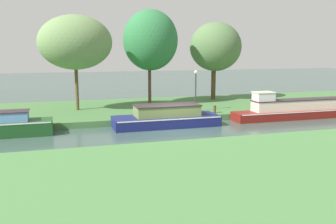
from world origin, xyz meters
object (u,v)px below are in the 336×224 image
(navy_barge, at_px, (166,117))
(willow_tree_right, at_px, (216,47))
(lamp_post, at_px, (196,86))
(willow_tree_centre, at_px, (150,40))
(mooring_post_near, at_px, (215,109))
(maroon_cruiser, at_px, (302,109))
(mooring_post_far, at_px, (275,105))
(willow_tree_left, at_px, (75,42))

(navy_barge, height_order, willow_tree_right, willow_tree_right)
(lamp_post, bearing_deg, willow_tree_right, 54.33)
(willow_tree_centre, bearing_deg, mooring_post_near, -59.11)
(willow_tree_right, xyz_separation_m, lamp_post, (-3.82, -5.32, -2.75))
(lamp_post, bearing_deg, maroon_cruiser, -20.30)
(willow_tree_centre, xyz_separation_m, willow_tree_right, (6.02, 1.05, -0.50))
(willow_tree_right, relative_size, mooring_post_far, 8.56)
(willow_tree_right, bearing_deg, willow_tree_left, -167.36)
(mooring_post_near, bearing_deg, maroon_cruiser, -13.93)
(willow_tree_centre, height_order, mooring_post_far, willow_tree_centre)
(willow_tree_centre, bearing_deg, mooring_post_far, -34.02)
(navy_barge, bearing_deg, willow_tree_left, 134.29)
(willow_tree_left, bearing_deg, mooring_post_near, -22.56)
(willow_tree_centre, bearing_deg, lamp_post, -62.66)
(lamp_post, relative_size, mooring_post_near, 5.42)
(navy_barge, relative_size, maroon_cruiser, 0.64)
(navy_barge, distance_m, lamp_post, 4.25)
(mooring_post_near, bearing_deg, lamp_post, 132.38)
(willow_tree_right, xyz_separation_m, mooring_post_far, (1.93, -6.42, -4.19))
(navy_barge, height_order, mooring_post_near, navy_barge)
(willow_tree_right, bearing_deg, maroon_cruiser, -68.09)
(willow_tree_left, xyz_separation_m, lamp_post, (8.04, -2.66, -3.02))
(maroon_cruiser, distance_m, willow_tree_centre, 12.46)
(willow_tree_right, bearing_deg, mooring_post_far, -73.23)
(willow_tree_left, xyz_separation_m, mooring_post_near, (9.05, -3.76, -4.58))
(navy_barge, distance_m, mooring_post_far, 8.81)
(willow_tree_centre, distance_m, willow_tree_right, 6.13)
(willow_tree_left, distance_m, willow_tree_centre, 6.06)
(lamp_post, distance_m, mooring_post_near, 2.16)
(willow_tree_centre, height_order, lamp_post, willow_tree_centre)
(maroon_cruiser, bearing_deg, mooring_post_far, 129.98)
(maroon_cruiser, bearing_deg, navy_barge, 180.00)
(willow_tree_left, relative_size, willow_tree_right, 1.01)
(willow_tree_centre, relative_size, willow_tree_right, 1.12)
(mooring_post_far, bearing_deg, willow_tree_left, 164.75)
(maroon_cruiser, bearing_deg, willow_tree_right, 111.91)
(maroon_cruiser, distance_m, mooring_post_far, 1.95)
(willow_tree_left, relative_size, willow_tree_centre, 0.91)
(willow_tree_centre, height_order, mooring_post_near, willow_tree_centre)
(willow_tree_centre, bearing_deg, willow_tree_left, -164.55)
(navy_barge, bearing_deg, maroon_cruiser, -0.00)
(maroon_cruiser, relative_size, willow_tree_left, 1.54)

